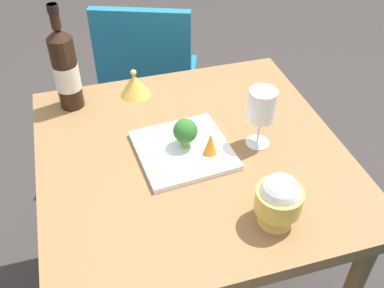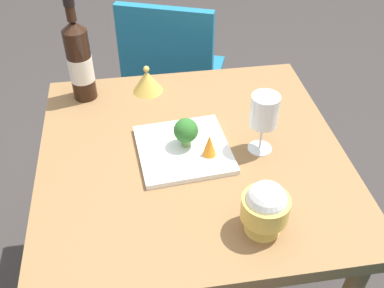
{
  "view_description": "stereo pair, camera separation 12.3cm",
  "coord_description": "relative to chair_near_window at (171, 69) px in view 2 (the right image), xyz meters",
  "views": [
    {
      "loc": [
        0.26,
        0.9,
        1.57
      ],
      "look_at": [
        0.0,
        0.0,
        0.77
      ],
      "focal_mm": 41.81,
      "sensor_mm": 36.0,
      "label": 1
    },
    {
      "loc": [
        0.14,
        0.92,
        1.57
      ],
      "look_at": [
        0.0,
        0.0,
        0.77
      ],
      "focal_mm": 41.81,
      "sensor_mm": 36.0,
      "label": 2
    }
  ],
  "objects": [
    {
      "name": "dining_table",
      "position": [
        0.03,
        0.8,
        0.12
      ],
      "size": [
        0.85,
        0.85,
        0.74
      ],
      "color": "olive",
      "rests_on": "ground_plane"
    },
    {
      "name": "chair_near_window",
      "position": [
        0.0,
        0.0,
        0.0
      ],
      "size": [
        0.52,
        0.52,
        0.85
      ],
      "rotation": [
        0.0,
        0.0,
        2.78
      ],
      "color": "teal",
      "rests_on": "ground_plane"
    },
    {
      "name": "wine_bottle",
      "position": [
        0.33,
        0.47,
        0.34
      ],
      "size": [
        0.08,
        0.08,
        0.33
      ],
      "color": "black",
      "rests_on": "dining_table"
    },
    {
      "name": "wine_glass",
      "position": [
        -0.16,
        0.81,
        0.34
      ],
      "size": [
        0.08,
        0.08,
        0.18
      ],
      "color": "white",
      "rests_on": "dining_table"
    },
    {
      "name": "rice_bowl",
      "position": [
        -0.09,
        1.09,
        0.28
      ],
      "size": [
        0.11,
        0.11,
        0.14
      ],
      "color": "gold",
      "rests_on": "dining_table"
    },
    {
      "name": "rice_bowl_lid",
      "position": [
        0.12,
        0.47,
        0.25
      ],
      "size": [
        0.1,
        0.1,
        0.09
      ],
      "color": "gold",
      "rests_on": "dining_table"
    },
    {
      "name": "serving_plate",
      "position": [
        0.05,
        0.79,
        0.22
      ],
      "size": [
        0.27,
        0.27,
        0.02
      ],
      "rotation": [
        0.0,
        0.0,
        0.08
      ],
      "color": "white",
      "rests_on": "dining_table"
    },
    {
      "name": "broccoli_floret",
      "position": [
        0.04,
        0.78,
        0.27
      ],
      "size": [
        0.07,
        0.07,
        0.09
      ],
      "color": "#729E4C",
      "rests_on": "serving_plate"
    },
    {
      "name": "carrot_garnish_left",
      "position": [
        -0.02,
        0.83,
        0.26
      ],
      "size": [
        0.04,
        0.04,
        0.07
      ],
      "color": "orange",
      "rests_on": "serving_plate"
    }
  ]
}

